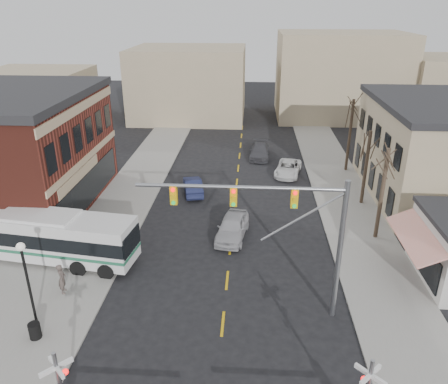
# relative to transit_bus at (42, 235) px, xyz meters

# --- Properties ---
(ground) EXTENTS (160.00, 160.00, 0.00)m
(ground) POSITION_rel_transit_bus_xyz_m (12.27, -7.68, -1.82)
(ground) COLOR black
(ground) RESTS_ON ground
(sidewalk_west) EXTENTS (5.00, 60.00, 0.12)m
(sidewalk_west) POSITION_rel_transit_bus_xyz_m (2.77, 12.32, -1.76)
(sidewalk_west) COLOR gray
(sidewalk_west) RESTS_ON ground
(sidewalk_east) EXTENTS (5.00, 60.00, 0.12)m
(sidewalk_east) POSITION_rel_transit_bus_xyz_m (21.77, 12.32, -1.76)
(sidewalk_east) COLOR gray
(sidewalk_east) RESTS_ON ground
(tree_east_a) EXTENTS (0.28, 0.28, 6.75)m
(tree_east_a) POSITION_rel_transit_bus_xyz_m (22.77, 4.32, 1.67)
(tree_east_a) COLOR #382B21
(tree_east_a) RESTS_ON sidewalk_east
(tree_east_b) EXTENTS (0.28, 0.28, 6.30)m
(tree_east_b) POSITION_rel_transit_bus_xyz_m (23.07, 10.32, 1.45)
(tree_east_b) COLOR #382B21
(tree_east_b) RESTS_ON sidewalk_east
(tree_east_c) EXTENTS (0.28, 0.28, 7.20)m
(tree_east_c) POSITION_rel_transit_bus_xyz_m (23.27, 18.32, 1.90)
(tree_east_c) COLOR #382B21
(tree_east_c) RESTS_ON sidewalk_east
(transit_bus) EXTENTS (12.80, 4.43, 3.23)m
(transit_bus) POSITION_rel_transit_bus_xyz_m (0.00, 0.00, 0.00)
(transit_bus) COLOR silver
(transit_bus) RESTS_ON ground
(traffic_signal_mast) EXTENTS (10.53, 0.30, 8.00)m
(traffic_signal_mast) POSITION_rel_transit_bus_xyz_m (15.37, -4.53, 3.94)
(traffic_signal_mast) COLOR gray
(traffic_signal_mast) RESTS_ON ground
(street_lamp) EXTENTS (0.44, 0.44, 4.79)m
(street_lamp) POSITION_rel_transit_bus_xyz_m (2.23, -6.18, 1.68)
(street_lamp) COLOR black
(street_lamp) RESTS_ON sidewalk_west
(trash_bin) EXTENTS (0.60, 0.60, 0.86)m
(trash_bin) POSITION_rel_transit_bus_xyz_m (2.82, -7.45, -1.27)
(trash_bin) COLOR black
(trash_bin) RESTS_ON sidewalk_west
(car_a) EXTENTS (2.64, 5.10, 1.66)m
(car_a) POSITION_rel_transit_bus_xyz_m (12.33, 3.82, -0.99)
(car_a) COLOR #A9A8AD
(car_a) RESTS_ON ground
(car_b) EXTENTS (2.45, 4.58, 1.43)m
(car_b) POSITION_rel_transit_bus_xyz_m (8.42, 11.59, -1.11)
(car_b) COLOR #1A2042
(car_b) RESTS_ON ground
(car_c) EXTENTS (3.20, 5.22, 1.35)m
(car_c) POSITION_rel_transit_bus_xyz_m (17.27, 16.79, -1.15)
(car_c) COLOR silver
(car_c) RESTS_ON ground
(car_d) EXTENTS (2.34, 5.13, 1.46)m
(car_d) POSITION_rel_transit_bus_xyz_m (14.51, 21.99, -1.10)
(car_d) COLOR #3F3F44
(car_d) RESTS_ON ground
(pedestrian_near) EXTENTS (0.62, 0.78, 1.88)m
(pedestrian_near) POSITION_rel_transit_bus_xyz_m (2.73, -3.64, -0.76)
(pedestrian_near) COLOR #534842
(pedestrian_near) RESTS_ON sidewalk_west
(pedestrian_far) EXTENTS (0.94, 0.87, 1.56)m
(pedestrian_far) POSITION_rel_transit_bus_xyz_m (0.90, 0.70, -0.92)
(pedestrian_far) COLOR #36355C
(pedestrian_far) RESTS_ON sidewalk_west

